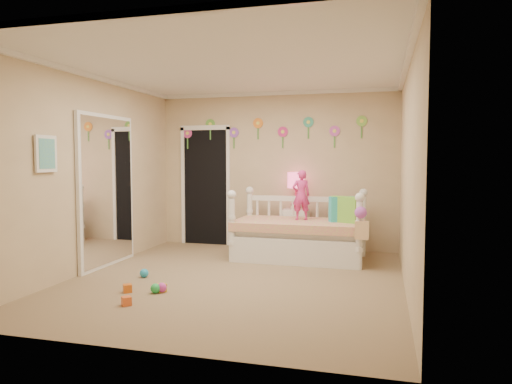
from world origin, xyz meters
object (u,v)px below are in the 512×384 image
(nightstand, at_px, (296,230))
(table_lamp, at_px, (296,185))
(daybed, at_px, (299,224))
(child, at_px, (301,195))

(nightstand, distance_m, table_lamp, 0.73)
(daybed, bearing_deg, child, 77.71)
(daybed, height_order, nightstand, daybed)
(nightstand, relative_size, table_lamp, 1.14)
(daybed, xyz_separation_m, table_lamp, (-0.17, 0.65, 0.55))
(daybed, relative_size, child, 2.57)
(daybed, distance_m, nightstand, 0.69)
(daybed, height_order, table_lamp, table_lamp)
(daybed, distance_m, child, 0.44)
(nightstand, bearing_deg, child, -67.95)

